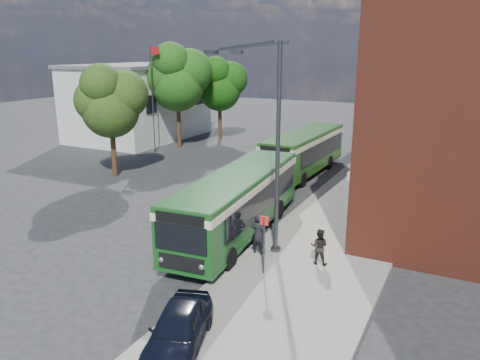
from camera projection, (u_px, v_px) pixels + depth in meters
The scene contains 15 objects.
ground at pixel (199, 221), 24.51m from camera, with size 120.00×120.00×0.00m, color #262628.
pavement at pixel (366, 196), 28.33m from camera, with size 6.00×48.00×0.15m, color gray.
kerb_line at pixel (318, 191), 29.67m from camera, with size 0.12×48.00×0.01m, color beige.
white_building at pixel (139, 101), 46.82m from camera, with size 9.40×13.40×7.30m.
flagpole at pixel (153, 95), 39.77m from camera, with size 0.95×0.10×9.00m.
street_lamp at pixel (270, 146), 19.40m from camera, with size 2.96×2.38×9.00m.
bus_stop_sign at pixel (264, 241), 18.06m from camera, with size 0.35×0.08×2.52m.
bus_front at pixel (238, 198), 22.26m from camera, with size 3.50×11.53×3.02m.
bus_rear at pixel (304, 149), 33.34m from camera, with size 2.88×10.42×3.02m.
parked_car at pixel (178, 328), 13.68m from camera, with size 1.50×3.73×1.27m, color black.
pedestrian_a at pixel (258, 234), 19.98m from camera, with size 0.66×0.43×1.80m, color black.
pedestrian_b at pixel (319, 247), 19.04m from camera, with size 0.74×0.57×1.52m, color black.
tree_left at pixel (110, 101), 31.79m from camera, with size 4.63×4.41×7.83m.
tree_mid at pixel (177, 77), 41.49m from camera, with size 5.53×5.26×9.34m.
tree_right at pixel (220, 84), 45.29m from camera, with size 4.80×4.56×8.10m.
Camera 1 is at (12.33, -19.58, 8.64)m, focal length 35.00 mm.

